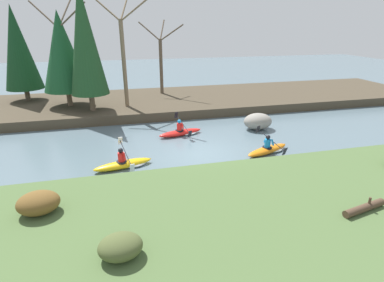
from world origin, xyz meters
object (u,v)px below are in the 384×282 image
(kayaker_middle, at_px, (182,132))
(boulder_midstream, at_px, (258,121))
(kayaker_trailing, at_px, (125,163))
(driftwood_log, at_px, (364,208))
(kayaker_lead, at_px, (269,149))

(kayaker_middle, xyz_separation_m, boulder_midstream, (4.91, -0.04, 0.31))
(kayaker_trailing, bearing_deg, boulder_midstream, 10.10)
(boulder_midstream, distance_m, driftwood_log, 10.23)
(kayaker_lead, xyz_separation_m, kayaker_middle, (-3.87, 3.64, 0.00))
(boulder_midstream, bearing_deg, driftwood_log, -96.88)
(kayaker_middle, height_order, driftwood_log, driftwood_log)
(kayaker_trailing, height_order, driftwood_log, driftwood_log)
(kayaker_trailing, xyz_separation_m, boulder_midstream, (8.39, 3.59, 0.31))
(boulder_midstream, relative_size, driftwood_log, 1.08)
(kayaker_middle, relative_size, kayaker_trailing, 1.00)
(kayaker_lead, bearing_deg, kayaker_trailing, 159.52)
(kayaker_trailing, bearing_deg, kayaker_middle, 33.19)
(boulder_midstream, height_order, driftwood_log, driftwood_log)
(kayaker_middle, height_order, boulder_midstream, kayaker_middle)
(driftwood_log, bearing_deg, kayaker_lead, 76.92)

